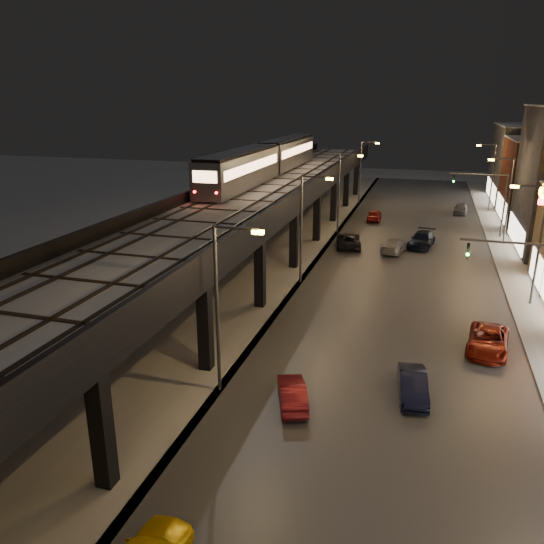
# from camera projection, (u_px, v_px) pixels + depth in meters

# --- Properties ---
(road_surface) EXTENTS (17.00, 120.00, 0.06)m
(road_surface) POSITION_uv_depth(u_px,v_px,m) (403.00, 277.00, 45.89)
(road_surface) COLOR #46474D
(road_surface) RESTS_ON ground
(sidewalk_right) EXTENTS (4.00, 120.00, 0.14)m
(sidewalk_right) POSITION_uv_depth(u_px,v_px,m) (529.00, 287.00, 43.17)
(sidewalk_right) COLOR #9FA1A8
(sidewalk_right) RESTS_ON ground
(under_viaduct_pavement) EXTENTS (11.00, 120.00, 0.06)m
(under_viaduct_pavement) POSITION_uv_depth(u_px,v_px,m) (255.00, 264.00, 49.55)
(under_viaduct_pavement) COLOR #9FA1A8
(under_viaduct_pavement) RESTS_ON ground
(elevated_viaduct) EXTENTS (9.00, 100.00, 6.30)m
(elevated_viaduct) POSITION_uv_depth(u_px,v_px,m) (243.00, 211.00, 44.94)
(elevated_viaduct) COLOR black
(elevated_viaduct) RESTS_ON ground
(viaduct_trackbed) EXTENTS (8.40, 100.00, 0.32)m
(viaduct_trackbed) POSITION_uv_depth(u_px,v_px,m) (243.00, 202.00, 44.81)
(viaduct_trackbed) COLOR #B2B7C1
(viaduct_trackbed) RESTS_ON elevated_viaduct
(viaduct_parapet_streetside) EXTENTS (0.30, 100.00, 1.10)m
(viaduct_parapet_streetside) POSITION_uv_depth(u_px,v_px,m) (293.00, 199.00, 43.51)
(viaduct_parapet_streetside) COLOR black
(viaduct_parapet_streetside) RESTS_ON elevated_viaduct
(viaduct_parapet_far) EXTENTS (0.30, 100.00, 1.10)m
(viaduct_parapet_far) POSITION_uv_depth(u_px,v_px,m) (196.00, 194.00, 45.87)
(viaduct_parapet_far) COLOR black
(viaduct_parapet_far) RESTS_ON elevated_viaduct
(building_f) EXTENTS (12.20, 16.20, 11.16)m
(building_f) POSITION_uv_depth(u_px,v_px,m) (539.00, 165.00, 77.03)
(building_f) COLOR #383838
(building_f) RESTS_ON ground
(streetlight_left_1) EXTENTS (2.57, 0.28, 9.00)m
(streetlight_left_1) POSITION_uv_depth(u_px,v_px,m) (222.00, 299.00, 26.38)
(streetlight_left_1) COLOR #38383A
(streetlight_left_1) RESTS_ON ground
(streetlight_left_2) EXTENTS (2.57, 0.28, 9.00)m
(streetlight_left_2) POSITION_uv_depth(u_px,v_px,m) (305.00, 222.00, 42.77)
(streetlight_left_2) COLOR #38383A
(streetlight_left_2) RESTS_ON ground
(streetlight_right_2) EXTENTS (2.56, 0.28, 9.00)m
(streetlight_right_2) POSITION_uv_depth(u_px,v_px,m) (537.00, 237.00, 38.13)
(streetlight_right_2) COLOR #38383A
(streetlight_right_2) RESTS_ON ground
(streetlight_left_3) EXTENTS (2.57, 0.28, 9.00)m
(streetlight_left_3) POSITION_uv_depth(u_px,v_px,m) (341.00, 188.00, 59.17)
(streetlight_left_3) COLOR #38383A
(streetlight_left_3) RESTS_ON ground
(streetlight_right_3) EXTENTS (2.56, 0.28, 9.00)m
(streetlight_right_3) POSITION_uv_depth(u_px,v_px,m) (507.00, 195.00, 54.52)
(streetlight_right_3) COLOR #38383A
(streetlight_right_3) RESTS_ON ground
(streetlight_left_4) EXTENTS (2.57, 0.28, 9.00)m
(streetlight_left_4) POSITION_uv_depth(u_px,v_px,m) (362.00, 168.00, 75.56)
(streetlight_left_4) COLOR #38383A
(streetlight_left_4) RESTS_ON ground
(streetlight_right_4) EXTENTS (2.56, 0.28, 9.00)m
(streetlight_right_4) POSITION_uv_depth(u_px,v_px,m) (491.00, 173.00, 70.91)
(streetlight_right_4) COLOR #38383A
(streetlight_right_4) RESTS_ON ground
(traffic_light_rig_a) EXTENTS (6.10, 0.34, 7.00)m
(traffic_light_rig_a) POSITION_uv_depth(u_px,v_px,m) (544.00, 286.00, 30.40)
(traffic_light_rig_a) COLOR #38383A
(traffic_light_rig_a) RESTS_ON ground
(traffic_light_rig_b) EXTENTS (6.10, 0.34, 7.00)m
(traffic_light_rig_b) POSITION_uv_depth(u_px,v_px,m) (494.00, 197.00, 57.72)
(traffic_light_rig_b) COLOR #38383A
(traffic_light_rig_b) RESTS_ON ground
(subway_train) EXTENTS (2.86, 34.59, 3.42)m
(subway_train) POSITION_uv_depth(u_px,v_px,m) (267.00, 159.00, 58.61)
(subway_train) COLOR gray
(subway_train) RESTS_ON viaduct_trackbed
(car_near_white) EXTENTS (2.52, 4.00, 1.24)m
(car_near_white) POSITION_uv_depth(u_px,v_px,m) (292.00, 394.00, 26.57)
(car_near_white) COLOR maroon
(car_near_white) RESTS_ON ground
(car_mid_silver) EXTENTS (3.30, 5.56, 1.45)m
(car_mid_silver) POSITION_uv_depth(u_px,v_px,m) (348.00, 241.00, 54.83)
(car_mid_silver) COLOR black
(car_mid_silver) RESTS_ON ground
(car_mid_dark) EXTENTS (2.76, 4.95, 1.36)m
(car_mid_dark) POSITION_uv_depth(u_px,v_px,m) (394.00, 246.00, 52.92)
(car_mid_dark) COLOR gray
(car_mid_dark) RESTS_ON ground
(car_far_white) EXTENTS (1.79, 4.22, 1.42)m
(car_far_white) POSITION_uv_depth(u_px,v_px,m) (374.00, 215.00, 66.69)
(car_far_white) COLOR maroon
(car_far_white) RESTS_ON ground
(car_onc_silver) EXTENTS (1.85, 4.11, 1.31)m
(car_onc_silver) POSITION_uv_depth(u_px,v_px,m) (413.00, 386.00, 27.21)
(car_onc_silver) COLOR black
(car_onc_silver) RESTS_ON ground
(car_onc_dark) EXTENTS (2.95, 5.23, 1.38)m
(car_onc_dark) POSITION_uv_depth(u_px,v_px,m) (488.00, 341.00, 32.15)
(car_onc_dark) COLOR maroon
(car_onc_dark) RESTS_ON ground
(car_onc_white) EXTENTS (3.00, 5.58, 1.54)m
(car_onc_white) POSITION_uv_depth(u_px,v_px,m) (422.00, 240.00, 54.81)
(car_onc_white) COLOR black
(car_onc_white) RESTS_ON ground
(car_onc_red) EXTENTS (2.02, 4.27, 1.41)m
(car_onc_red) POSITION_uv_depth(u_px,v_px,m) (461.00, 209.00, 70.54)
(car_onc_red) COLOR #575C66
(car_onc_red) RESTS_ON ground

